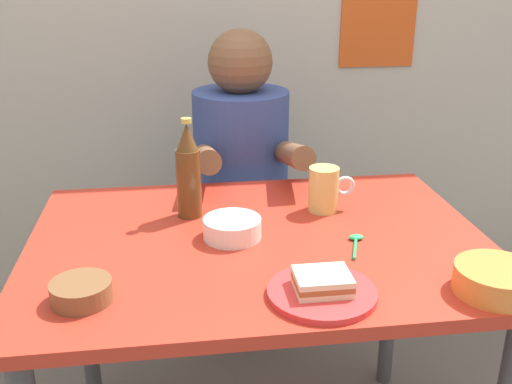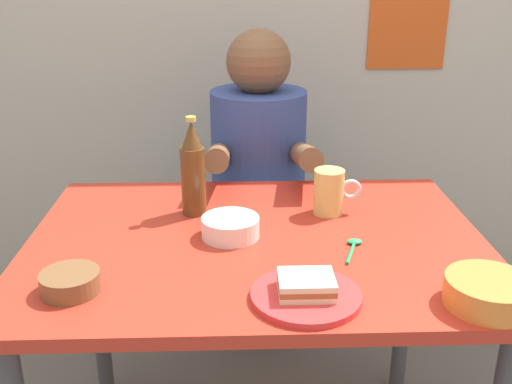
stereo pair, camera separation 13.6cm
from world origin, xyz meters
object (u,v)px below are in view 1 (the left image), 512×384
object	(u,v)px
stool	(242,260)
soup_bowl_orange	(497,279)
sandwich	(322,282)
dining_table	(259,272)
beer_mug	(324,189)
beer_bottle	(188,173)
plate_orange	(322,293)
person_seated	(241,152)

from	to	relation	value
stool	soup_bowl_orange	bearing A→B (deg)	-66.64
sandwich	dining_table	bearing A→B (deg)	107.22
beer_mug	beer_bottle	world-z (taller)	beer_bottle
beer_mug	dining_table	bearing A→B (deg)	-142.99
dining_table	beer_mug	size ratio (longest dim) A/B	8.73
dining_table	plate_orange	bearing A→B (deg)	-72.78
dining_table	beer_bottle	bearing A→B (deg)	134.92
person_seated	plate_orange	world-z (taller)	person_seated
stool	plate_orange	size ratio (longest dim) A/B	2.05
dining_table	beer_mug	xyz separation A→B (m)	(0.20, 0.15, 0.15)
beer_mug	sandwich	bearing A→B (deg)	-104.39
dining_table	soup_bowl_orange	xyz separation A→B (m)	(0.44, -0.31, 0.12)
dining_table	sandwich	distance (m)	0.32
stool	plate_orange	xyz separation A→B (m)	(0.06, -0.91, 0.40)
stool	person_seated	size ratio (longest dim) A/B	0.63
plate_orange	beer_mug	bearing A→B (deg)	75.61
stool	beer_bottle	world-z (taller)	beer_bottle
plate_orange	soup_bowl_orange	size ratio (longest dim) A/B	1.29
person_seated	soup_bowl_orange	distance (m)	1.02
person_seated	plate_orange	size ratio (longest dim) A/B	3.27
soup_bowl_orange	beer_bottle	bearing A→B (deg)	141.50
stool	soup_bowl_orange	xyz separation A→B (m)	(0.41, -0.94, 0.42)
dining_table	plate_orange	size ratio (longest dim) A/B	5.00
stool	sandwich	xyz separation A→B (m)	(0.06, -0.91, 0.42)
dining_table	person_seated	world-z (taller)	person_seated
dining_table	soup_bowl_orange	world-z (taller)	soup_bowl_orange
dining_table	sandwich	bearing A→B (deg)	-72.78
sandwich	beer_mug	world-z (taller)	beer_mug
dining_table	stool	bearing A→B (deg)	87.41
dining_table	person_seated	xyz separation A→B (m)	(0.03, 0.62, 0.12)
beer_bottle	soup_bowl_orange	bearing A→B (deg)	-38.50
stool	beer_mug	bearing A→B (deg)	-70.70
person_seated	beer_mug	xyz separation A→B (m)	(0.17, -0.47, 0.03)
dining_table	plate_orange	xyz separation A→B (m)	(0.09, -0.28, 0.10)
stool	person_seated	xyz separation A→B (m)	(-0.00, -0.01, 0.42)
sandwich	beer_mug	xyz separation A→B (m)	(0.11, 0.43, 0.03)
beer_bottle	soup_bowl_orange	world-z (taller)	beer_bottle
plate_orange	beer_bottle	bearing A→B (deg)	119.23
beer_mug	beer_bottle	xyz separation A→B (m)	(-0.36, 0.01, 0.06)
sandwich	soup_bowl_orange	world-z (taller)	soup_bowl_orange
dining_table	beer_bottle	size ratio (longest dim) A/B	4.20
person_seated	sandwich	distance (m)	0.90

